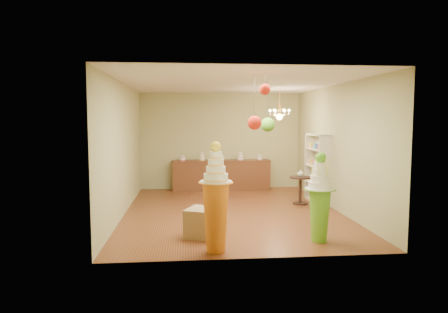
{
  "coord_description": "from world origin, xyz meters",
  "views": [
    {
      "loc": [
        -1.06,
        -9.26,
        2.17
      ],
      "look_at": [
        -0.19,
        0.0,
        1.31
      ],
      "focal_mm": 32.0,
      "sensor_mm": 36.0,
      "label": 1
    }
  ],
  "objects": [
    {
      "name": "wall_left",
      "position": [
        -2.5,
        0.0,
        1.5
      ],
      "size": [
        0.04,
        6.5,
        3.0
      ],
      "primitive_type": "cube",
      "color": "tan",
      "rests_on": "ground"
    },
    {
      "name": "chandelier",
      "position": [
        1.42,
        1.31,
        2.3
      ],
      "size": [
        0.73,
        0.73,
        0.85
      ],
      "rotation": [
        0.0,
        0.0,
        -0.29
      ],
      "color": "#E9B252",
      "rests_on": "ceiling"
    },
    {
      "name": "wall_front",
      "position": [
        0.0,
        -3.25,
        1.5
      ],
      "size": [
        5.0,
        0.04,
        3.0
      ],
      "primitive_type": "cube",
      "color": "tan",
      "rests_on": "ground"
    },
    {
      "name": "vase",
      "position": [
        1.84,
        0.66,
        0.81
      ],
      "size": [
        0.21,
        0.21,
        0.19
      ],
      "primitive_type": "imported",
      "rotation": [
        0.0,
        0.0,
        0.15
      ],
      "color": "beige",
      "rests_on": "round_table"
    },
    {
      "name": "pedestal_green",
      "position": [
        1.28,
        -2.49,
        0.69
      ],
      "size": [
        0.57,
        0.57,
        1.6
      ],
      "rotation": [
        0.0,
        0.0,
        0.11
      ],
      "color": "#61B126",
      "rests_on": "floor"
    },
    {
      "name": "pom_red_left",
      "position": [
        0.17,
        -2.08,
        2.11
      ],
      "size": [
        0.26,
        0.26,
        1.01
      ],
      "color": "#433E30",
      "rests_on": "ceiling"
    },
    {
      "name": "pom_red_right",
      "position": [
        0.3,
        -2.35,
        2.69
      ],
      "size": [
        0.19,
        0.19,
        0.4
      ],
      "color": "#433E30",
      "rests_on": "ceiling"
    },
    {
      "name": "ceiling",
      "position": [
        0.0,
        0.0,
        3.0
      ],
      "size": [
        6.5,
        6.5,
        0.0
      ],
      "primitive_type": "plane",
      "rotation": [
        3.14,
        0.0,
        0.0
      ],
      "color": "silver",
      "rests_on": "ground"
    },
    {
      "name": "floor",
      "position": [
        0.0,
        0.0,
        0.0
      ],
      "size": [
        6.5,
        6.5,
        0.0
      ],
      "primitive_type": "plane",
      "color": "brown",
      "rests_on": "ground"
    },
    {
      "name": "wall_right",
      "position": [
        2.5,
        0.0,
        1.5
      ],
      "size": [
        0.04,
        6.5,
        3.0
      ],
      "primitive_type": "cube",
      "color": "tan",
      "rests_on": "ground"
    },
    {
      "name": "shelving_unit",
      "position": [
        2.34,
        0.8,
        0.9
      ],
      "size": [
        0.33,
        1.2,
        1.8
      ],
      "color": "beige",
      "rests_on": "floor"
    },
    {
      "name": "burlap_riser",
      "position": [
        -0.76,
        -2.0,
        0.26
      ],
      "size": [
        0.77,
        0.77,
        0.53
      ],
      "primitive_type": "cube",
      "rotation": [
        0.0,
        0.0,
        -0.41
      ],
      "color": "olive",
      "rests_on": "floor"
    },
    {
      "name": "pedestal_orange",
      "position": [
        -0.59,
        -2.85,
        0.73
      ],
      "size": [
        0.6,
        0.6,
        1.82
      ],
      "rotation": [
        0.0,
        0.0,
        0.14
      ],
      "color": "orange",
      "rests_on": "floor"
    },
    {
      "name": "pom_green_mid",
      "position": [
        0.59,
        -1.21,
        2.07
      ],
      "size": [
        0.29,
        0.29,
        1.08
      ],
      "color": "#433E30",
      "rests_on": "ceiling"
    },
    {
      "name": "wall_back",
      "position": [
        0.0,
        3.25,
        1.5
      ],
      "size": [
        5.0,
        0.04,
        3.0
      ],
      "primitive_type": "cube",
      "color": "tan",
      "rests_on": "ground"
    },
    {
      "name": "round_table",
      "position": [
        1.84,
        0.66,
        0.46
      ],
      "size": [
        0.7,
        0.7,
        0.71
      ],
      "rotation": [
        0.0,
        0.0,
        -0.33
      ],
      "color": "black",
      "rests_on": "floor"
    },
    {
      "name": "sideboard",
      "position": [
        0.0,
        2.97,
        0.48
      ],
      "size": [
        3.04,
        0.54,
        1.16
      ],
      "color": "#59301B",
      "rests_on": "floor"
    }
  ]
}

